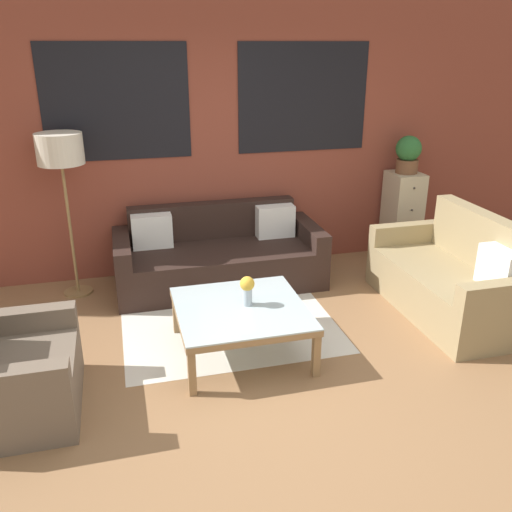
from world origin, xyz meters
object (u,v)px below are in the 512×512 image
Objects in this scene: drawer_cabinet at (402,216)px; floor_lamp at (60,155)px; armchair_corner at (8,376)px; couch_dark at (219,258)px; potted_plant at (408,154)px; settee_vintage at (452,280)px; coffee_table at (241,313)px; flower_vase at (247,288)px.

floor_lamp is at bearing -178.45° from drawer_cabinet.
drawer_cabinet reaches higher than armchair_corner.
potted_plant is (2.18, 0.21, 0.93)m from couch_dark.
coffee_table is (-2.04, -0.22, 0.04)m from settee_vintage.
floor_lamp is 3.70m from drawer_cabinet.
armchair_corner is at bearing -168.03° from flower_vase.
flower_vase is at bearing -91.36° from couch_dark.
couch_dark is 8.61× the size of flower_vase.
floor_lamp reaches higher than potted_plant.
drawer_cabinet is at bearing 80.69° from settee_vintage.
coffee_table is 1.01× the size of drawer_cabinet.
couch_dark is at bearing 88.64° from flower_vase.
settee_vintage is 1.67m from potted_plant.
settee_vintage reaches higher than couch_dark.
potted_plant reaches higher than armchair_corner.
coffee_table is (1.67, 0.34, 0.08)m from armchair_corner.
floor_lamp is 2.19m from flower_vase.
drawer_cabinet is at bearing 35.58° from flower_vase.
coffee_table is 2.91m from potted_plant.
floor_lamp reaches higher than drawer_cabinet.
floor_lamp is (0.34, 1.85, 1.11)m from armchair_corner.
flower_vase is (-1.98, -0.19, 0.24)m from settee_vintage.
drawer_cabinet is (0.23, 1.39, 0.19)m from settee_vintage.
settee_vintage is at bearing 5.49° from flower_vase.
potted_plant reaches higher than flower_vase.
potted_plant is at bearing 35.30° from coffee_table.
potted_plant reaches higher than coffee_table.
armchair_corner is (-3.71, -0.56, -0.03)m from settee_vintage.
armchair_corner is at bearing -153.68° from drawer_cabinet.
armchair_corner is 1.78m from flower_vase.
drawer_cabinet is 2.42× the size of potted_plant.
settee_vintage is at bearing 8.54° from armchair_corner.
settee_vintage is at bearing -31.18° from couch_dark.
floor_lamp reaches higher than coffee_table.
drawer_cabinet is (3.93, 1.95, 0.22)m from armchair_corner.
potted_plant is (-0.00, 0.00, 0.71)m from drawer_cabinet.
drawer_cabinet reaches higher than coffee_table.
coffee_table is 2.45× the size of potted_plant.
couch_dark is 2.20m from drawer_cabinet.
potted_plant is (0.23, 1.39, 0.90)m from settee_vintage.
settee_vintage is 3.76m from floor_lamp.
settee_vintage reaches higher than flower_vase.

